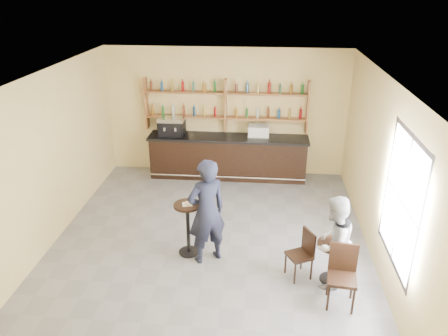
# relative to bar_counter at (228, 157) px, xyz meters

# --- Properties ---
(floor) EXTENTS (7.00, 7.00, 0.00)m
(floor) POSITION_rel_bar_counter_xyz_m (-0.08, -3.15, -0.54)
(floor) COLOR slate
(floor) RESTS_ON ground
(ceiling) EXTENTS (7.00, 7.00, 0.00)m
(ceiling) POSITION_rel_bar_counter_xyz_m (-0.08, -3.15, 2.66)
(ceiling) COLOR white
(ceiling) RESTS_ON wall_back
(wall_back) EXTENTS (7.00, 0.00, 7.00)m
(wall_back) POSITION_rel_bar_counter_xyz_m (-0.08, 0.35, 1.06)
(wall_back) COLOR #F2D689
(wall_back) RESTS_ON floor
(wall_front) EXTENTS (7.00, 0.00, 7.00)m
(wall_front) POSITION_rel_bar_counter_xyz_m (-0.08, -6.65, 1.06)
(wall_front) COLOR #F2D689
(wall_front) RESTS_ON floor
(wall_left) EXTENTS (0.00, 7.00, 7.00)m
(wall_left) POSITION_rel_bar_counter_xyz_m (-3.08, -3.15, 1.06)
(wall_left) COLOR #F2D689
(wall_left) RESTS_ON floor
(wall_right) EXTENTS (0.00, 7.00, 7.00)m
(wall_right) POSITION_rel_bar_counter_xyz_m (2.92, -3.15, 1.06)
(wall_right) COLOR #F2D689
(wall_right) RESTS_ON floor
(window_pane) EXTENTS (0.00, 2.00, 2.00)m
(window_pane) POSITION_rel_bar_counter_xyz_m (2.91, -4.35, 1.16)
(window_pane) COLOR white
(window_pane) RESTS_ON wall_right
(window_frame) EXTENTS (0.04, 1.70, 2.10)m
(window_frame) POSITION_rel_bar_counter_xyz_m (2.90, -4.35, 1.16)
(window_frame) COLOR black
(window_frame) RESTS_ON wall_right
(shelf_unit) EXTENTS (4.00, 0.26, 1.40)m
(shelf_unit) POSITION_rel_bar_counter_xyz_m (-0.08, 0.22, 1.27)
(shelf_unit) COLOR brown
(shelf_unit) RESTS_ON wall_back
(liquor_bottles) EXTENTS (3.68, 0.10, 1.00)m
(liquor_bottles) POSITION_rel_bar_counter_xyz_m (-0.08, 0.22, 1.44)
(liquor_bottles) COLOR #8C5919
(liquor_bottles) RESTS_ON shelf_unit
(bar_counter) EXTENTS (3.98, 0.78, 1.08)m
(bar_counter) POSITION_rel_bar_counter_xyz_m (0.00, 0.00, 0.00)
(bar_counter) COLOR black
(bar_counter) RESTS_ON floor
(espresso_machine) EXTENTS (0.65, 0.44, 0.45)m
(espresso_machine) POSITION_rel_bar_counter_xyz_m (-1.41, 0.00, 0.76)
(espresso_machine) COLOR black
(espresso_machine) RESTS_ON bar_counter
(pastry_case) EXTENTS (0.57, 0.48, 0.31)m
(pastry_case) POSITION_rel_bar_counter_xyz_m (0.75, 0.00, 0.69)
(pastry_case) COLOR silver
(pastry_case) RESTS_ON bar_counter
(pedestal_table) EXTENTS (0.54, 0.54, 1.01)m
(pedestal_table) POSITION_rel_bar_counter_xyz_m (-0.43, -3.48, -0.03)
(pedestal_table) COLOR black
(pedestal_table) RESTS_ON floor
(napkin) EXTENTS (0.21, 0.21, 0.00)m
(napkin) POSITION_rel_bar_counter_xyz_m (-0.43, -3.48, 0.48)
(napkin) COLOR white
(napkin) RESTS_ON pedestal_table
(donut) EXTENTS (0.15, 0.15, 0.04)m
(donut) POSITION_rel_bar_counter_xyz_m (-0.42, -3.49, 0.50)
(donut) COLOR #E19E52
(donut) RESTS_ON napkin
(cup_pedestal) EXTENTS (0.14, 0.14, 0.10)m
(cup_pedestal) POSITION_rel_bar_counter_xyz_m (-0.29, -3.38, 0.53)
(cup_pedestal) COLOR white
(cup_pedestal) RESTS_ON pedestal_table
(man_main) EXTENTS (0.85, 0.78, 1.95)m
(man_main) POSITION_rel_bar_counter_xyz_m (-0.07, -3.64, 0.44)
(man_main) COLOR black
(man_main) RESTS_ON floor
(cafe_table) EXTENTS (0.75, 0.75, 0.72)m
(cafe_table) POSITION_rel_bar_counter_xyz_m (2.09, -4.04, -0.18)
(cafe_table) COLOR black
(cafe_table) RESTS_ON floor
(cup_cafe) EXTENTS (0.10, 0.10, 0.09)m
(cup_cafe) POSITION_rel_bar_counter_xyz_m (2.14, -4.04, 0.22)
(cup_cafe) COLOR white
(cup_cafe) RESTS_ON cafe_table
(chair_west) EXTENTS (0.50, 0.50, 0.86)m
(chair_west) POSITION_rel_bar_counter_xyz_m (1.54, -3.99, -0.11)
(chair_west) COLOR black
(chair_west) RESTS_ON floor
(chair_south) EXTENTS (0.48, 0.48, 1.00)m
(chair_south) POSITION_rel_bar_counter_xyz_m (2.14, -4.64, -0.04)
(chair_south) COLOR black
(chair_south) RESTS_ON floor
(patron_second) EXTENTS (0.96, 0.99, 1.60)m
(patron_second) POSITION_rel_bar_counter_xyz_m (2.04, -4.14, 0.26)
(patron_second) COLOR #A4A5AA
(patron_second) RESTS_ON floor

